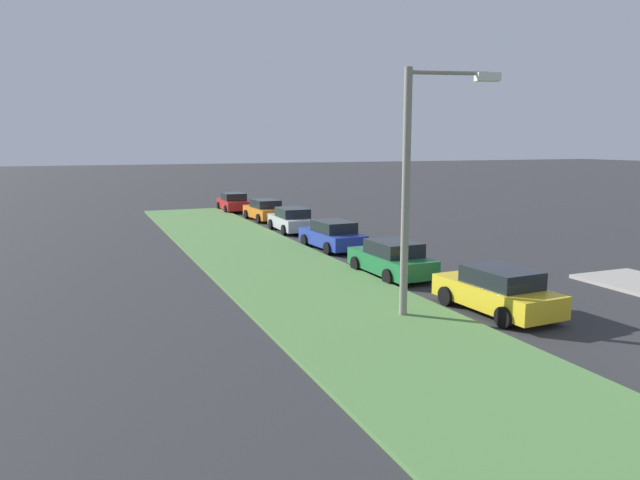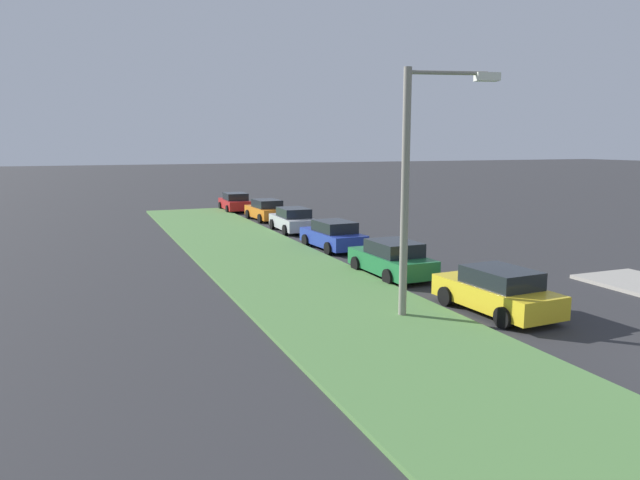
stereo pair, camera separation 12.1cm
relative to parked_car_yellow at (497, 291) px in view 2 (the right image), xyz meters
name	(u,v)px [view 2 (the right image)]	position (x,y,z in m)	size (l,w,h in m)	color
grass_median	(333,303)	(2.88, 4.38, -0.66)	(60.00, 6.00, 0.12)	#517F42
parked_car_yellow	(497,291)	(0.00, 0.00, 0.00)	(4.40, 2.21, 1.47)	gold
parked_car_green	(392,259)	(5.84, 0.53, 0.00)	(4.34, 2.09, 1.47)	#1E6B38
parked_car_blue	(333,235)	(12.40, 0.28, 0.00)	(4.40, 2.21, 1.47)	#23389E
parked_car_silver	(293,220)	(18.90, 0.14, 0.00)	(4.34, 2.10, 1.47)	#B2B5BA
parked_car_orange	(266,210)	(24.68, 0.08, 0.00)	(4.38, 2.17, 1.47)	orange
parked_car_red	(235,202)	(31.01, 0.73, 0.00)	(4.33, 2.07, 1.47)	red
streetlight	(417,175)	(0.55, 2.70, 3.67)	(0.98, 2.83, 7.50)	gray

